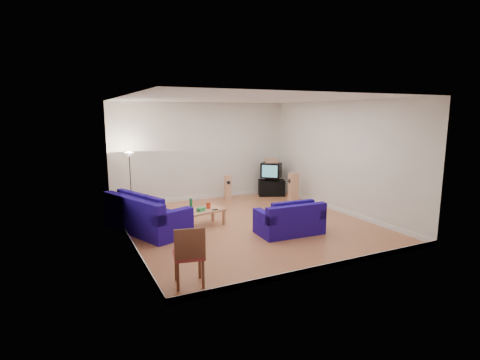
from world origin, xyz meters
name	(u,v)px	position (x,y,z in m)	size (l,w,h in m)	color
room	(247,165)	(0.00, 0.00, 1.54)	(6.01, 6.51, 3.21)	brown
sofa_three_seat	(145,218)	(-2.51, 0.52, 0.33)	(1.79, 2.52, 0.90)	#1C0F5B
sofa_loveseat	(290,222)	(0.57, -1.17, 0.29)	(1.57, 0.92, 0.77)	#1C0F5B
coffee_table	(201,212)	(-1.16, 0.28, 0.38)	(1.30, 0.87, 0.44)	tan
bottle	(191,205)	(-1.41, 0.28, 0.60)	(0.08, 0.08, 0.32)	#197233
tissue_box	(201,209)	(-1.18, 0.20, 0.48)	(0.22, 0.12, 0.09)	green
red_canister	(208,205)	(-0.92, 0.37, 0.51)	(0.11, 0.11, 0.16)	red
remote	(215,210)	(-0.83, 0.14, 0.44)	(0.15, 0.05, 0.02)	black
tv_stand	(271,188)	(2.34, 2.70, 0.27)	(0.89, 0.50, 0.55)	black
av_receiver	(272,178)	(2.37, 2.76, 0.59)	(0.42, 0.34, 0.10)	black
television	(271,170)	(2.30, 2.67, 0.90)	(0.82, 0.81, 0.51)	black
centre_speaker	(271,161)	(2.32, 2.69, 1.23)	(0.43, 0.17, 0.15)	tan
speaker_left	(228,188)	(0.66, 2.70, 0.42)	(0.24, 0.29, 0.83)	tan
speaker_right	(293,188)	(2.45, 1.51, 0.48)	(0.31, 0.24, 0.96)	tan
floor_lamp	(130,163)	(-2.45, 2.70, 1.44)	(0.30, 0.30, 1.74)	black
dining_chair	(189,253)	(-2.47, -2.78, 0.58)	(0.59, 0.59, 1.04)	brown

